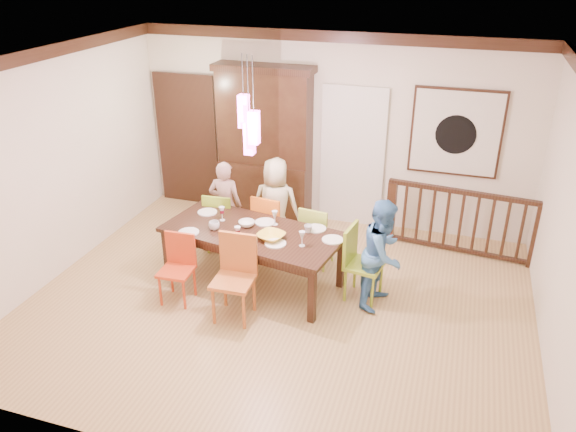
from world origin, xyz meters
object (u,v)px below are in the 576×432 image
(person_end_right, at_px, (383,254))
(chair_end_right, at_px, (365,259))
(person_far_left, at_px, (226,205))
(china_hutch, at_px, (265,144))
(person_far_mid, at_px, (276,206))
(dining_table, at_px, (252,236))
(balustrade, at_px, (461,221))
(chair_far_left, at_px, (222,217))

(person_end_right, bearing_deg, chair_end_right, 93.99)
(chair_end_right, distance_m, person_far_left, 2.25)
(china_hutch, xyz_separation_m, person_far_mid, (0.53, -1.07, -0.51))
(dining_table, relative_size, balustrade, 1.12)
(chair_end_right, xyz_separation_m, person_far_left, (-2.13, 0.72, 0.11))
(person_end_right, bearing_deg, chair_far_left, 87.82)
(china_hutch, relative_size, balustrade, 1.14)
(china_hutch, xyz_separation_m, balustrade, (3.02, -0.35, -0.71))
(dining_table, xyz_separation_m, person_end_right, (1.64, 0.04, 0.01))
(china_hutch, distance_m, person_far_mid, 1.30)
(person_far_left, bearing_deg, dining_table, 128.05)
(chair_far_left, xyz_separation_m, person_end_right, (2.37, -0.66, 0.17))
(person_far_mid, bearing_deg, chair_end_right, 144.85)
(dining_table, distance_m, china_hutch, 2.11)
(balustrade, xyz_separation_m, person_far_mid, (-2.49, -0.73, 0.19))
(dining_table, bearing_deg, person_far_left, 141.79)
(person_far_left, xyz_separation_m, person_end_right, (2.35, -0.75, 0.03))
(chair_end_right, relative_size, person_far_left, 0.72)
(chair_far_left, relative_size, balustrade, 0.42)
(person_far_left, bearing_deg, balustrade, -169.32)
(dining_table, bearing_deg, balustrade, 42.98)
(person_end_right, bearing_deg, dining_table, 104.66)
(balustrade, distance_m, person_end_right, 1.81)
(chair_far_left, height_order, person_far_left, person_far_left)
(chair_far_left, xyz_separation_m, person_far_mid, (0.74, 0.20, 0.18))
(chair_end_right, distance_m, person_end_right, 0.26)
(chair_far_left, distance_m, person_far_mid, 0.78)
(dining_table, height_order, person_far_mid, person_far_mid)
(chair_far_left, bearing_deg, chair_end_right, 159.48)
(dining_table, distance_m, chair_far_left, 1.02)
(china_hutch, height_order, person_end_right, china_hutch)
(chair_end_right, distance_m, balustrade, 1.88)
(person_far_left, relative_size, person_end_right, 0.96)
(chair_far_left, bearing_deg, balustrade, -168.38)
(person_far_left, height_order, person_far_mid, person_far_mid)
(chair_end_right, bearing_deg, person_far_left, 79.94)
(chair_end_right, xyz_separation_m, balustrade, (1.07, 1.55, -0.04))
(chair_end_right, relative_size, balustrade, 0.45)
(balustrade, height_order, person_far_left, person_far_left)
(person_far_left, bearing_deg, chair_far_left, 73.01)
(dining_table, height_order, person_end_right, person_end_right)
(chair_end_right, relative_size, person_end_right, 0.70)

